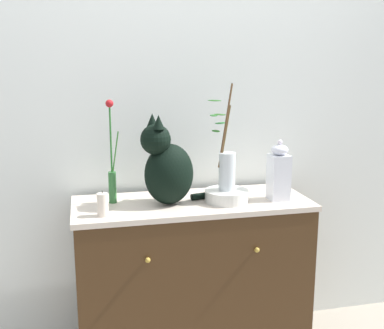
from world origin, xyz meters
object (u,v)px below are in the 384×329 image
object	(u,v)px
vase_glass_clear	(226,166)
cat_sitting	(167,167)
bowl_porcelain	(227,196)
vase_slim_green	(112,169)
sideboard	(192,280)
jar_lidded_porcelain	(279,173)
candle_pillar	(103,205)

from	to	relation	value
vase_glass_clear	cat_sitting	bearing A→B (deg)	175.51
vase_glass_clear	bowl_porcelain	bearing A→B (deg)	-60.42
vase_slim_green	vase_glass_clear	bearing A→B (deg)	-10.87
sideboard	jar_lidded_porcelain	size ratio (longest dim) A/B	3.85
sideboard	vase_slim_green	xyz separation A→B (m)	(-0.37, 0.06, 0.58)
vase_slim_green	vase_glass_clear	size ratio (longest dim) A/B	0.97
bowl_porcelain	candle_pillar	distance (m)	0.59
cat_sitting	candle_pillar	bearing A→B (deg)	-159.62
vase_slim_green	jar_lidded_porcelain	xyz separation A→B (m)	(0.79, -0.13, -0.03)
candle_pillar	jar_lidded_porcelain	bearing A→B (deg)	4.48
vase_slim_green	jar_lidded_porcelain	world-z (taller)	vase_slim_green
cat_sitting	sideboard	bearing A→B (deg)	9.68
cat_sitting	bowl_porcelain	size ratio (longest dim) A/B	2.04
cat_sitting	vase_slim_green	xyz separation A→B (m)	(-0.25, 0.08, -0.01)
vase_slim_green	jar_lidded_porcelain	distance (m)	0.80
sideboard	jar_lidded_porcelain	distance (m)	0.69
candle_pillar	vase_slim_green	bearing A→B (deg)	73.69
sideboard	vase_glass_clear	world-z (taller)	vase_glass_clear
cat_sitting	jar_lidded_porcelain	world-z (taller)	cat_sitting
vase_slim_green	cat_sitting	bearing A→B (deg)	-17.82
jar_lidded_porcelain	candle_pillar	distance (m)	0.85
bowl_porcelain	vase_glass_clear	world-z (taller)	vase_glass_clear
cat_sitting	bowl_porcelain	distance (m)	0.32
bowl_porcelain	jar_lidded_porcelain	size ratio (longest dim) A/B	0.71
cat_sitting	jar_lidded_porcelain	bearing A→B (deg)	-4.96
sideboard	cat_sitting	bearing A→B (deg)	-170.32
sideboard	vase_glass_clear	size ratio (longest dim) A/B	2.26
cat_sitting	jar_lidded_porcelain	distance (m)	0.54
candle_pillar	vase_glass_clear	bearing A→B (deg)	8.81
vase_slim_green	candle_pillar	xyz separation A→B (m)	(-0.06, -0.19, -0.11)
bowl_porcelain	jar_lidded_porcelain	xyz separation A→B (m)	(0.25, -0.02, 0.10)
bowl_porcelain	cat_sitting	bearing A→B (deg)	174.71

